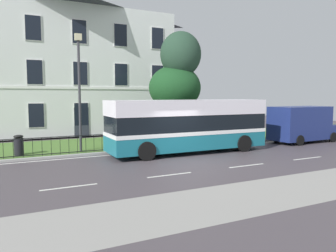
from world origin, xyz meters
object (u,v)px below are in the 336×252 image
object	(u,v)px
evergreen_tree	(175,96)
single_decker_bus	(188,125)
georgian_townhouse	(69,65)
white_panel_van	(302,124)
street_lamp_post	(79,84)
litter_bin	(19,145)

from	to	relation	value
evergreen_tree	single_decker_bus	world-z (taller)	evergreen_tree
georgian_townhouse	single_decker_bus	bearing A→B (deg)	-73.94
georgian_townhouse	evergreen_tree	distance (m)	11.11
evergreen_tree	single_decker_bus	xyz separation A→B (m)	(-1.71, -4.90, -1.62)
single_decker_bus	white_panel_van	world-z (taller)	single_decker_bus
street_lamp_post	evergreen_tree	bearing A→B (deg)	18.12
street_lamp_post	litter_bin	xyz separation A→B (m)	(-3.18, 0.16, -3.19)
street_lamp_post	white_panel_van	bearing A→B (deg)	-9.62
litter_bin	white_panel_van	bearing A→B (deg)	-8.45
georgian_townhouse	white_panel_van	distance (m)	19.75
single_decker_bus	white_panel_van	xyz separation A→B (m)	(9.13, 0.05, -0.30)
georgian_townhouse	evergreen_tree	world-z (taller)	georgian_townhouse
georgian_townhouse	white_panel_van	world-z (taller)	georgian_townhouse
evergreen_tree	street_lamp_post	xyz separation A→B (m)	(-7.24, -2.37, 0.65)
georgian_townhouse	evergreen_tree	xyz separation A→B (m)	(5.75, -9.12, -2.71)
evergreen_tree	litter_bin	world-z (taller)	evergreen_tree
white_panel_van	litter_bin	xyz separation A→B (m)	(-17.83, 2.65, -0.62)
georgian_townhouse	street_lamp_post	world-z (taller)	georgian_townhouse
georgian_townhouse	evergreen_tree	size ratio (longest dim) A/B	2.15
evergreen_tree	litter_bin	distance (m)	10.95
white_panel_van	street_lamp_post	bearing A→B (deg)	168.23
georgian_townhouse	street_lamp_post	distance (m)	11.76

